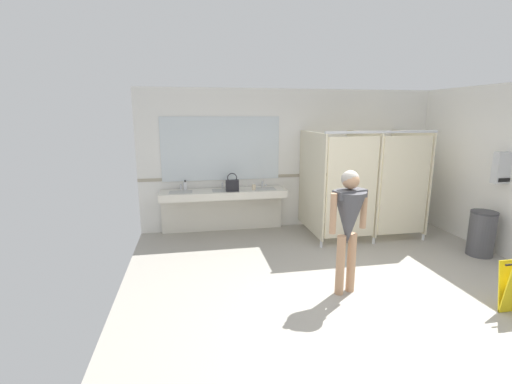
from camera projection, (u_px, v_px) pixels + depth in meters
ground_plane at (369, 305)px, 4.38m from camera, size 6.22×6.91×0.10m
wall_back at (296, 159)px, 7.16m from camera, size 6.22×0.12×2.75m
wall_back_tile_band at (297, 175)px, 7.17m from camera, size 6.22×0.01×0.06m
vanity_counter at (223, 201)px, 6.80m from camera, size 2.37×0.53×0.98m
mirror_panel at (221, 149)px, 6.77m from camera, size 2.27×0.02×1.21m
bathroom_stalls at (366, 182)px, 6.50m from camera, size 2.04×1.36×2.00m
paper_towel_dispenser_upper at (504, 168)px, 5.54m from camera, size 0.36×0.13×0.50m
trash_bin at (482, 233)px, 5.73m from camera, size 0.40×0.40×0.74m
person_standing at (348, 218)px, 4.37m from camera, size 0.55×0.50×1.60m
handbag at (232, 185)px, 6.55m from camera, size 0.24×0.10×0.35m
soap_dispenser at (185, 186)px, 6.68m from camera, size 0.07×0.07×0.19m
paper_cup at (254, 187)px, 6.69m from camera, size 0.07×0.07×0.10m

